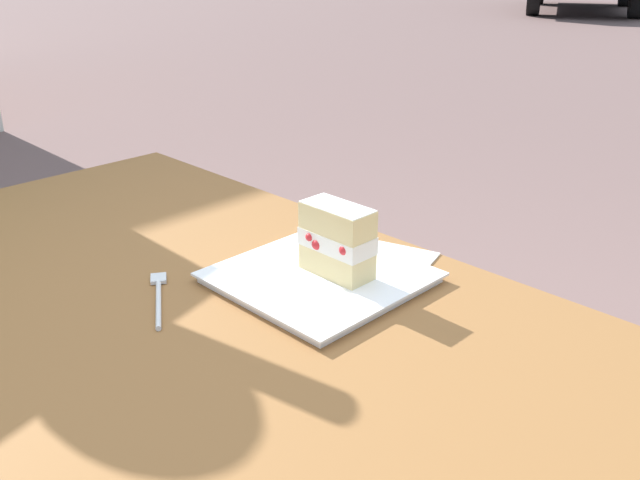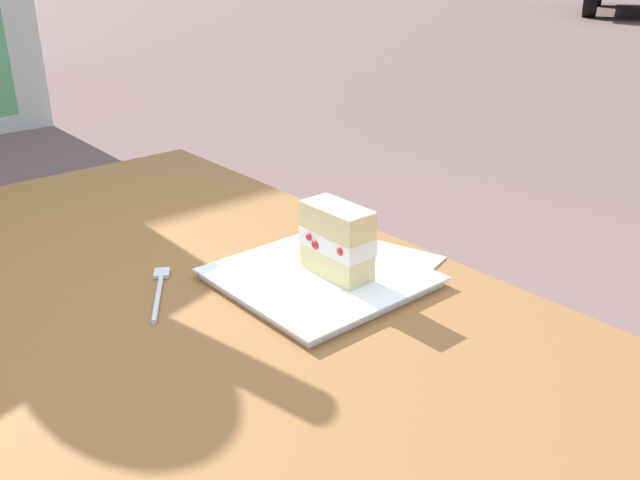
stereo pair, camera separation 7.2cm
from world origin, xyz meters
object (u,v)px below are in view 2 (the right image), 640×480
at_px(paper_napkin, 397,257).
at_px(dessert_plate, 320,277).
at_px(patio_table, 202,378).
at_px(dessert_fork, 159,290).
at_px(cake_slice, 337,241).

bearing_deg(paper_napkin, dessert_plate, 84.45).
relative_size(patio_table, dessert_plate, 5.46).
xyz_separation_m(dessert_fork, paper_napkin, (-0.15, -0.36, -0.00)).
relative_size(dessert_fork, paper_napkin, 0.95).
bearing_deg(dessert_plate, patio_table, 83.12).
distance_m(cake_slice, paper_napkin, 0.16).
xyz_separation_m(patio_table, cake_slice, (-0.04, -0.22, 0.17)).
relative_size(patio_table, cake_slice, 13.44).
height_order(cake_slice, dessert_fork, cake_slice).
distance_m(patio_table, cake_slice, 0.28).
distance_m(cake_slice, dessert_fork, 0.28).
height_order(dessert_fork, paper_napkin, dessert_fork).
distance_m(patio_table, dessert_fork, 0.15).
distance_m(dessert_fork, paper_napkin, 0.39).
height_order(patio_table, paper_napkin, paper_napkin).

